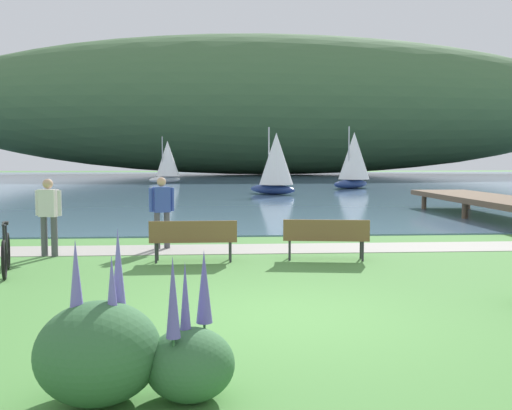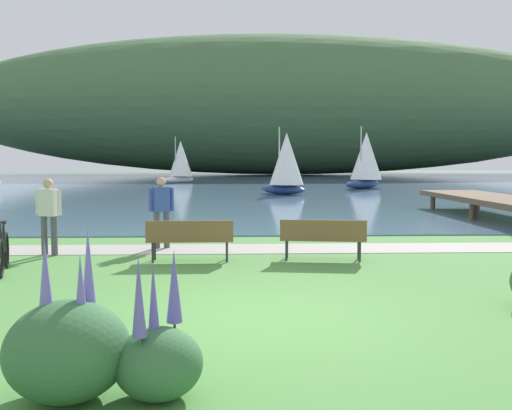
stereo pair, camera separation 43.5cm
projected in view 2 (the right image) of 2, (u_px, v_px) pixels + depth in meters
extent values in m
plane|color=#518E42|center=(257.00, 318.00, 7.72)|extent=(200.00, 200.00, 0.00)
cube|color=#5B7F9E|center=(237.00, 181.00, 55.67)|extent=(180.00, 80.00, 0.04)
ellipsoid|color=#42663D|center=(284.00, 106.00, 79.70)|extent=(94.65, 28.00, 18.96)
cube|color=#A39E93|center=(247.00, 249.00, 13.66)|extent=(60.00, 1.50, 0.01)
cube|color=brown|center=(190.00, 240.00, 12.02)|extent=(1.81, 0.50, 0.05)
cube|color=brown|center=(190.00, 230.00, 11.79)|extent=(1.80, 0.06, 0.40)
cylinder|color=#2D2D33|center=(155.00, 249.00, 12.17)|extent=(0.05, 0.05, 0.45)
cylinder|color=#2D2D33|center=(227.00, 249.00, 12.24)|extent=(0.05, 0.05, 0.45)
cylinder|color=#2D2D33|center=(153.00, 252.00, 11.83)|extent=(0.05, 0.05, 0.45)
cylinder|color=#2D2D33|center=(227.00, 251.00, 11.91)|extent=(0.05, 0.05, 0.45)
cube|color=brown|center=(323.00, 239.00, 12.16)|extent=(1.85, 0.72, 0.05)
cube|color=brown|center=(323.00, 230.00, 11.94)|extent=(1.79, 0.28, 0.40)
cylinder|color=#2D2D33|center=(287.00, 248.00, 12.42)|extent=(0.05, 0.05, 0.45)
cylinder|color=#2D2D33|center=(359.00, 249.00, 12.28)|extent=(0.05, 0.05, 0.45)
cylinder|color=#2D2D33|center=(286.00, 250.00, 12.09)|extent=(0.05, 0.05, 0.45)
cylinder|color=#2D2D33|center=(360.00, 251.00, 11.94)|extent=(0.05, 0.05, 0.45)
torus|color=black|center=(1.00, 258.00, 10.28)|extent=(0.26, 0.71, 0.72)
torus|color=black|center=(6.00, 250.00, 11.27)|extent=(0.26, 0.71, 0.72)
cylinder|color=black|center=(2.00, 239.00, 10.57)|extent=(0.21, 0.59, 0.61)
cylinder|color=black|center=(2.00, 224.00, 10.59)|extent=(0.22, 0.64, 0.09)
cylinder|color=black|center=(4.00, 238.00, 10.88)|extent=(0.08, 0.13, 0.54)
cylinder|color=black|center=(5.00, 251.00, 11.07)|extent=(0.15, 0.42, 0.05)
cylinder|color=black|center=(5.00, 237.00, 11.08)|extent=(0.13, 0.36, 0.56)
cylinder|color=black|center=(0.00, 242.00, 10.28)|extent=(0.06, 0.09, 0.60)
cube|color=black|center=(3.00, 222.00, 10.90)|extent=(0.16, 0.26, 0.05)
cylinder|color=black|center=(0.00, 223.00, 10.27)|extent=(0.16, 0.47, 0.02)
cylinder|color=#4C4C51|center=(157.00, 230.00, 13.67)|extent=(0.14, 0.14, 0.88)
cylinder|color=#4C4C51|center=(167.00, 230.00, 13.77)|extent=(0.14, 0.14, 0.88)
cube|color=#334CA5|center=(161.00, 199.00, 13.66)|extent=(0.43, 0.34, 0.60)
sphere|color=tan|center=(161.00, 182.00, 13.63)|extent=(0.22, 0.22, 0.22)
cylinder|color=#334CA5|center=(151.00, 200.00, 13.56)|extent=(0.09, 0.09, 0.56)
cylinder|color=#334CA5|center=(172.00, 199.00, 13.76)|extent=(0.09, 0.09, 0.56)
cylinder|color=#4C4C51|center=(44.00, 236.00, 12.77)|extent=(0.14, 0.14, 0.88)
cylinder|color=#4C4C51|center=(54.00, 236.00, 12.72)|extent=(0.14, 0.14, 0.88)
cube|color=silver|center=(48.00, 203.00, 12.68)|extent=(0.42, 0.30, 0.60)
sphere|color=tan|center=(48.00, 184.00, 12.65)|extent=(0.22, 0.22, 0.22)
cylinder|color=silver|center=(38.00, 202.00, 12.73)|extent=(0.09, 0.09, 0.56)
cylinder|color=silver|center=(59.00, 203.00, 12.63)|extent=(0.09, 0.09, 0.56)
ellipsoid|color=#386B3D|center=(159.00, 363.00, 5.10)|extent=(0.80, 0.80, 0.64)
cylinder|color=#386B3D|center=(140.00, 344.00, 4.85)|extent=(0.02, 0.02, 0.12)
cone|color=#6B5BB7|center=(139.00, 296.00, 4.82)|extent=(0.12, 0.12, 0.70)
cylinder|color=#386B3D|center=(175.00, 328.00, 5.30)|extent=(0.02, 0.02, 0.12)
cone|color=#6B5BB7|center=(174.00, 286.00, 5.27)|extent=(0.15, 0.15, 0.68)
cylinder|color=#386B3D|center=(154.00, 335.00, 5.09)|extent=(0.02, 0.02, 0.12)
cone|color=#6B5BB7|center=(153.00, 295.00, 5.06)|extent=(0.10, 0.10, 0.61)
ellipsoid|color=#386B3D|center=(68.00, 351.00, 5.06)|extent=(1.10, 1.10, 0.89)
cylinder|color=#386B3D|center=(89.00, 309.00, 5.20)|extent=(0.02, 0.02, 0.12)
cone|color=#7A6BC6|center=(88.00, 265.00, 5.17)|extent=(0.12, 0.12, 0.70)
cylinder|color=#386B3D|center=(46.00, 314.00, 5.05)|extent=(0.02, 0.02, 0.12)
cone|color=#7A6BC6|center=(45.00, 273.00, 5.02)|extent=(0.12, 0.12, 0.61)
cylinder|color=#386B3D|center=(81.00, 315.00, 5.03)|extent=(0.02, 0.02, 0.12)
cone|color=#7A6BC6|center=(81.00, 281.00, 5.00)|extent=(0.09, 0.09, 0.48)
ellipsoid|color=navy|center=(282.00, 189.00, 34.35)|extent=(3.05, 3.15, 0.60)
cylinder|color=#B2B2B2|center=(279.00, 156.00, 34.38)|extent=(0.09, 0.09, 3.42)
cone|color=white|center=(287.00, 159.00, 33.98)|extent=(2.87, 2.87, 3.08)
ellipsoid|color=white|center=(178.00, 180.00, 50.91)|extent=(3.14, 3.17, 0.61)
cylinder|color=#B2B2B2|center=(175.00, 156.00, 50.55)|extent=(0.09, 0.09, 3.48)
cone|color=white|center=(181.00, 158.00, 51.00)|extent=(2.92, 2.92, 3.13)
ellipsoid|color=navy|center=(363.00, 184.00, 41.10)|extent=(3.54, 3.28, 0.66)
cylinder|color=#B2B2B2|center=(361.00, 153.00, 40.72)|extent=(0.09, 0.09, 3.77)
cone|color=white|center=(366.00, 156.00, 41.18)|extent=(3.16, 3.16, 3.39)
cube|color=brown|center=(500.00, 200.00, 20.10)|extent=(2.40, 10.00, 0.20)
cylinder|color=brown|center=(472.00, 212.00, 20.09)|extent=(0.20, 0.20, 0.60)
cylinder|color=brown|center=(433.00, 203.00, 24.08)|extent=(0.20, 0.20, 0.60)
cylinder|color=brown|center=(478.00, 203.00, 24.15)|extent=(0.20, 0.20, 0.60)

